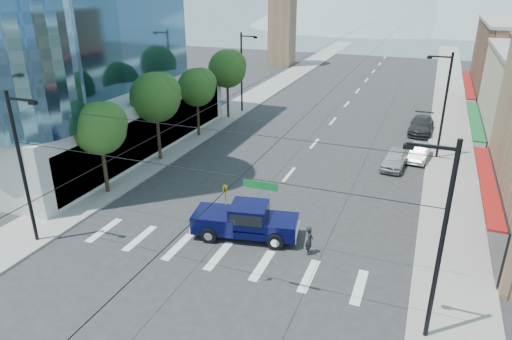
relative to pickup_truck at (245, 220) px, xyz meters
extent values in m
plane|color=#28282B|center=(-0.37, -4.00, -1.11)|extent=(160.00, 160.00, 0.00)
cube|color=gray|center=(-12.37, 36.00, -1.03)|extent=(4.00, 120.00, 0.15)
cube|color=gray|center=(11.63, 36.00, -1.03)|extent=(4.00, 120.00, 0.15)
cube|color=#B7B7B2|center=(-26.87, 10.00, 1.39)|extent=(29.00, 26.00, 5.00)
cube|color=#8C6B4C|center=(-16.87, 58.00, 7.89)|extent=(4.00, 4.00, 18.00)
cylinder|color=black|center=(-11.57, 2.00, 1.17)|extent=(0.28, 0.28, 4.55)
sphere|color=#224918|center=(-11.57, 2.00, 3.77)|extent=(3.64, 3.64, 3.64)
sphere|color=#224918|center=(-11.17, 2.30, 4.17)|extent=(2.86, 2.86, 2.86)
cylinder|color=black|center=(-11.57, 9.00, 1.45)|extent=(0.28, 0.28, 5.11)
sphere|color=#224918|center=(-11.57, 9.00, 4.37)|extent=(4.09, 4.09, 4.09)
sphere|color=#224918|center=(-11.17, 9.30, 4.77)|extent=(3.21, 3.21, 3.21)
cylinder|color=black|center=(-11.57, 16.00, 1.17)|extent=(0.28, 0.28, 4.55)
sphere|color=#224918|center=(-11.57, 16.00, 3.77)|extent=(3.64, 3.64, 3.64)
sphere|color=#224918|center=(-11.17, 16.30, 4.17)|extent=(2.86, 2.86, 2.86)
cylinder|color=black|center=(-11.57, 23.00, 1.45)|extent=(0.28, 0.28, 5.11)
sphere|color=#224918|center=(-11.57, 23.00, 4.37)|extent=(4.09, 4.09, 4.09)
sphere|color=#224918|center=(-11.17, 23.30, 4.77)|extent=(3.21, 3.21, 3.21)
cylinder|color=black|center=(-11.17, -5.00, 3.39)|extent=(0.20, 0.20, 9.00)
cylinder|color=black|center=(10.43, -5.00, 3.39)|extent=(0.20, 0.20, 9.00)
cylinder|color=black|center=(-0.37, -5.00, 5.09)|extent=(21.60, 0.04, 0.04)
imported|color=gold|center=(1.13, -5.00, 4.04)|extent=(0.16, 0.20, 1.00)
cube|color=#0C6626|center=(2.83, -5.00, 4.84)|extent=(1.60, 0.06, 0.35)
cylinder|color=black|center=(-11.17, 26.00, 3.39)|extent=(0.20, 0.20, 9.00)
cube|color=black|center=(-10.27, 26.00, 7.49)|extent=(1.80, 0.12, 0.12)
cube|color=black|center=(-9.47, 26.00, 7.39)|extent=(0.40, 0.25, 0.18)
cylinder|color=black|center=(10.43, 18.00, 3.39)|extent=(0.20, 0.20, 9.00)
cube|color=black|center=(9.53, 18.00, 7.49)|extent=(1.80, 0.12, 0.12)
cube|color=black|center=(8.73, 18.00, 7.39)|extent=(0.40, 0.25, 0.18)
cube|color=#070834|center=(0.02, 0.00, -0.49)|extent=(6.47, 3.33, 0.39)
cube|color=#070834|center=(2.17, 0.40, -0.04)|extent=(2.15, 2.42, 0.62)
cube|color=#070834|center=(0.24, 0.05, 0.40)|extent=(2.47, 2.43, 1.23)
cube|color=black|center=(0.24, 0.05, 0.52)|extent=(2.26, 2.42, 0.67)
cube|color=#070834|center=(-1.74, -0.32, 0.01)|extent=(2.95, 2.68, 0.73)
cube|color=silver|center=(3.05, 0.57, -0.49)|extent=(0.52, 2.12, 0.39)
cube|color=silver|center=(-3.01, -0.56, -0.49)|extent=(0.52, 2.12, 0.34)
cylinder|color=black|center=(2.15, -0.68, -0.64)|extent=(0.99, 0.50, 0.94)
cylinder|color=black|center=(1.76, 1.41, -0.64)|extent=(0.99, 0.50, 0.94)
cylinder|color=black|center=(-1.71, -1.40, -0.64)|extent=(0.99, 0.50, 0.94)
cylinder|color=black|center=(-2.10, 0.69, -0.64)|extent=(0.99, 0.50, 0.94)
imported|color=black|center=(4.05, -0.43, -0.26)|extent=(0.53, 0.69, 1.70)
imported|color=#B4B3B8|center=(7.23, 14.60, -0.36)|extent=(2.18, 4.56, 1.50)
imported|color=silver|center=(9.03, 17.12, -0.44)|extent=(1.83, 4.20, 1.34)
imported|color=#2D2D2F|center=(8.78, 25.22, -0.31)|extent=(2.43, 5.56, 1.59)
camera|label=1|loc=(9.22, -21.94, 13.07)|focal=32.00mm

